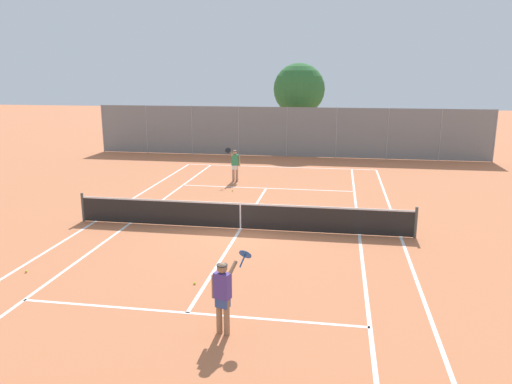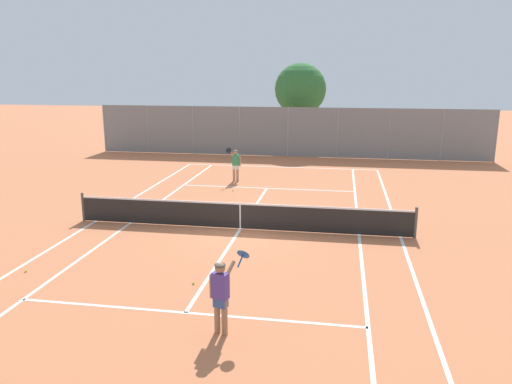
{
  "view_description": "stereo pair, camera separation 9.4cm",
  "coord_description": "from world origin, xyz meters",
  "px_view_note": "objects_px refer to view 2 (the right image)",
  "views": [
    {
      "loc": [
        3.28,
        -16.53,
        5.43
      ],
      "look_at": [
        0.31,
        1.5,
        1.0
      ],
      "focal_mm": 35.0,
      "sensor_mm": 36.0,
      "label": 1
    },
    {
      "loc": [
        3.37,
        -16.51,
        5.43
      ],
      "look_at": [
        0.31,
        1.5,
        1.0
      ],
      "focal_mm": 35.0,
      "sensor_mm": 36.0,
      "label": 2
    }
  ],
  "objects_px": {
    "loose_tennis_ball_0": "(233,190)",
    "loose_tennis_ball_3": "(193,283)",
    "tennis_net": "(240,215)",
    "player_far_left": "(236,163)",
    "tree_behind_left": "(301,91)",
    "player_near_side": "(221,293)",
    "loose_tennis_ball_2": "(330,219)",
    "loose_tennis_ball_4": "(26,271)"
  },
  "relations": [
    {
      "from": "loose_tennis_ball_0",
      "to": "tree_behind_left",
      "type": "height_order",
      "value": "tree_behind_left"
    },
    {
      "from": "loose_tennis_ball_2",
      "to": "loose_tennis_ball_3",
      "type": "height_order",
      "value": "same"
    },
    {
      "from": "loose_tennis_ball_2",
      "to": "player_near_side",
      "type": "bearing_deg",
      "value": -103.15
    },
    {
      "from": "loose_tennis_ball_3",
      "to": "tennis_net",
      "type": "bearing_deg",
      "value": 86.7
    },
    {
      "from": "loose_tennis_ball_2",
      "to": "loose_tennis_ball_4",
      "type": "relative_size",
      "value": 1.0
    },
    {
      "from": "player_far_left",
      "to": "loose_tennis_ball_2",
      "type": "bearing_deg",
      "value": -51.11
    },
    {
      "from": "tree_behind_left",
      "to": "loose_tennis_ball_3",
      "type": "bearing_deg",
      "value": -92.05
    },
    {
      "from": "player_near_side",
      "to": "loose_tennis_ball_3",
      "type": "xyz_separation_m",
      "value": [
        -1.32,
        2.33,
        -0.89
      ]
    },
    {
      "from": "loose_tennis_ball_2",
      "to": "tree_behind_left",
      "type": "xyz_separation_m",
      "value": [
        -2.54,
        16.83,
        4.09
      ]
    },
    {
      "from": "tennis_net",
      "to": "loose_tennis_ball_0",
      "type": "height_order",
      "value": "tennis_net"
    },
    {
      "from": "loose_tennis_ball_0",
      "to": "loose_tennis_ball_3",
      "type": "relative_size",
      "value": 1.0
    },
    {
      "from": "tennis_net",
      "to": "loose_tennis_ball_2",
      "type": "relative_size",
      "value": 181.82
    },
    {
      "from": "player_near_side",
      "to": "tennis_net",
      "type": "bearing_deg",
      "value": 98.24
    },
    {
      "from": "player_far_left",
      "to": "loose_tennis_ball_0",
      "type": "distance_m",
      "value": 2.33
    },
    {
      "from": "player_far_left",
      "to": "tree_behind_left",
      "type": "height_order",
      "value": "tree_behind_left"
    },
    {
      "from": "player_near_side",
      "to": "player_far_left",
      "type": "relative_size",
      "value": 1.0
    },
    {
      "from": "loose_tennis_ball_3",
      "to": "tree_behind_left",
      "type": "distance_m",
      "value": 23.67
    },
    {
      "from": "loose_tennis_ball_4",
      "to": "loose_tennis_ball_0",
      "type": "bearing_deg",
      "value": 70.71
    },
    {
      "from": "player_far_left",
      "to": "loose_tennis_ball_0",
      "type": "bearing_deg",
      "value": -81.58
    },
    {
      "from": "tennis_net",
      "to": "player_far_left",
      "type": "bearing_deg",
      "value": 103.1
    },
    {
      "from": "tennis_net",
      "to": "tree_behind_left",
      "type": "relative_size",
      "value": 2.0
    },
    {
      "from": "player_near_side",
      "to": "player_far_left",
      "type": "distance_m",
      "value": 15.11
    },
    {
      "from": "loose_tennis_ball_3",
      "to": "loose_tennis_ball_4",
      "type": "relative_size",
      "value": 1.0
    },
    {
      "from": "player_near_side",
      "to": "loose_tennis_ball_4",
      "type": "bearing_deg",
      "value": 159.25
    },
    {
      "from": "loose_tennis_ball_0",
      "to": "loose_tennis_ball_4",
      "type": "distance_m",
      "value": 11.01
    },
    {
      "from": "loose_tennis_ball_3",
      "to": "loose_tennis_ball_4",
      "type": "bearing_deg",
      "value": 179.96
    },
    {
      "from": "loose_tennis_ball_3",
      "to": "loose_tennis_ball_2",
      "type": "bearing_deg",
      "value": 62.48
    },
    {
      "from": "loose_tennis_ball_3",
      "to": "loose_tennis_ball_4",
      "type": "distance_m",
      "value": 4.83
    },
    {
      "from": "tennis_net",
      "to": "loose_tennis_ball_3",
      "type": "xyz_separation_m",
      "value": [
        -0.28,
        -4.83,
        -0.48
      ]
    },
    {
      "from": "player_far_left",
      "to": "loose_tennis_ball_3",
      "type": "height_order",
      "value": "player_far_left"
    },
    {
      "from": "player_far_left",
      "to": "tree_behind_left",
      "type": "distance_m",
      "value": 11.49
    },
    {
      "from": "tennis_net",
      "to": "loose_tennis_ball_0",
      "type": "relative_size",
      "value": 181.82
    },
    {
      "from": "loose_tennis_ball_0",
      "to": "loose_tennis_ball_4",
      "type": "bearing_deg",
      "value": -109.29
    },
    {
      "from": "player_far_left",
      "to": "tree_behind_left",
      "type": "bearing_deg",
      "value": 77.73
    },
    {
      "from": "player_far_left",
      "to": "tree_behind_left",
      "type": "xyz_separation_m",
      "value": [
        2.34,
        10.78,
        3.19
      ]
    },
    {
      "from": "tennis_net",
      "to": "loose_tennis_ball_0",
      "type": "xyz_separation_m",
      "value": [
        -1.47,
        5.56,
        -0.48
      ]
    },
    {
      "from": "player_near_side",
      "to": "loose_tennis_ball_0",
      "type": "xyz_separation_m",
      "value": [
        -2.51,
        12.72,
        -0.89
      ]
    },
    {
      "from": "player_near_side",
      "to": "loose_tennis_ball_0",
      "type": "distance_m",
      "value": 12.99
    },
    {
      "from": "tennis_net",
      "to": "player_near_side",
      "type": "distance_m",
      "value": 7.25
    },
    {
      "from": "player_near_side",
      "to": "player_far_left",
      "type": "xyz_separation_m",
      "value": [
        -2.83,
        14.85,
        0.0
      ]
    },
    {
      "from": "loose_tennis_ball_4",
      "to": "player_near_side",
      "type": "bearing_deg",
      "value": -20.75
    },
    {
      "from": "player_near_side",
      "to": "tree_behind_left",
      "type": "bearing_deg",
      "value": 91.07
    }
  ]
}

